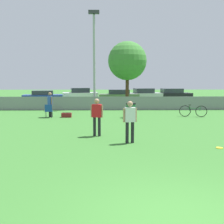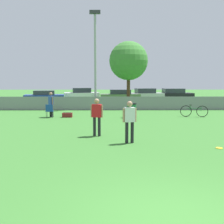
{
  "view_description": "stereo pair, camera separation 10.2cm",
  "coord_description": "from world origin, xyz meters",
  "px_view_note": "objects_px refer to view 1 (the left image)",
  "views": [
    {
      "loc": [
        -1.32,
        -4.83,
        2.57
      ],
      "look_at": [
        -1.09,
        7.87,
        1.05
      ],
      "focal_mm": 45.0,
      "sensor_mm": 36.0,
      "label": 1
    },
    {
      "loc": [
        -1.21,
        -4.83,
        2.57
      ],
      "look_at": [
        -1.09,
        7.87,
        1.05
      ],
      "focal_mm": 45.0,
      "sensor_mm": 36.0,
      "label": 2
    }
  ],
  "objects_px": {
    "bicycle_sideline": "(193,111)",
    "parked_car_olive": "(119,96)",
    "spectator_in_blue": "(50,103)",
    "trash_bin": "(131,110)",
    "player_receiver_white": "(130,119)",
    "light_pole": "(94,51)",
    "folding_chair_sideline": "(49,110)",
    "parked_car_dark": "(172,95)",
    "tree_near_pole": "(127,61)",
    "parked_car_white": "(80,94)",
    "parked_car_blue": "(43,96)",
    "frisbee_disc": "(219,148)",
    "parked_car_silver": "(144,95)",
    "player_thrower_red": "(97,114)",
    "gear_bag_sideline": "(67,115)"
  },
  "relations": [
    {
      "from": "light_pole",
      "to": "parked_car_dark",
      "type": "distance_m",
      "value": 13.0
    },
    {
      "from": "trash_bin",
      "to": "parked_car_olive",
      "type": "relative_size",
      "value": 0.22
    },
    {
      "from": "player_receiver_white",
      "to": "parked_car_blue",
      "type": "relative_size",
      "value": 0.38
    },
    {
      "from": "parked_car_white",
      "to": "tree_near_pole",
      "type": "bearing_deg",
      "value": -64.41
    },
    {
      "from": "trash_bin",
      "to": "player_thrower_red",
      "type": "bearing_deg",
      "value": -108.8
    },
    {
      "from": "parked_car_dark",
      "to": "bicycle_sideline",
      "type": "bearing_deg",
      "value": -103.27
    },
    {
      "from": "light_pole",
      "to": "bicycle_sideline",
      "type": "height_order",
      "value": "light_pole"
    },
    {
      "from": "light_pole",
      "to": "gear_bag_sideline",
      "type": "bearing_deg",
      "value": -106.97
    },
    {
      "from": "light_pole",
      "to": "player_thrower_red",
      "type": "xyz_separation_m",
      "value": [
        0.61,
        -11.51,
        -3.84
      ]
    },
    {
      "from": "tree_near_pole",
      "to": "parked_car_white",
      "type": "distance_m",
      "value": 9.15
    },
    {
      "from": "light_pole",
      "to": "parked_car_blue",
      "type": "xyz_separation_m",
      "value": [
        -5.85,
        6.47,
        -4.18
      ]
    },
    {
      "from": "folding_chair_sideline",
      "to": "parked_car_silver",
      "type": "bearing_deg",
      "value": -124.36
    },
    {
      "from": "gear_bag_sideline",
      "to": "parked_car_dark",
      "type": "bearing_deg",
      "value": 53.92
    },
    {
      "from": "trash_bin",
      "to": "bicycle_sideline",
      "type": "bearing_deg",
      "value": 4.14
    },
    {
      "from": "player_receiver_white",
      "to": "parked_car_olive",
      "type": "bearing_deg",
      "value": 79.27
    },
    {
      "from": "light_pole",
      "to": "parked_car_silver",
      "type": "distance_m",
      "value": 10.7
    },
    {
      "from": "player_thrower_red",
      "to": "folding_chair_sideline",
      "type": "relative_size",
      "value": 1.91
    },
    {
      "from": "tree_near_pole",
      "to": "folding_chair_sideline",
      "type": "xyz_separation_m",
      "value": [
        -5.74,
        -8.11,
        -3.68
      ]
    },
    {
      "from": "player_receiver_white",
      "to": "parked_car_dark",
      "type": "distance_m",
      "value": 22.69
    },
    {
      "from": "frisbee_disc",
      "to": "parked_car_blue",
      "type": "distance_m",
      "value": 23.12
    },
    {
      "from": "spectator_in_blue",
      "to": "parked_car_silver",
      "type": "height_order",
      "value": "spectator_in_blue"
    },
    {
      "from": "frisbee_disc",
      "to": "bicycle_sideline",
      "type": "distance_m",
      "value": 8.73
    },
    {
      "from": "frisbee_disc",
      "to": "trash_bin",
      "type": "height_order",
      "value": "trash_bin"
    },
    {
      "from": "spectator_in_blue",
      "to": "parked_car_olive",
      "type": "distance_m",
      "value": 13.62
    },
    {
      "from": "frisbee_disc",
      "to": "bicycle_sideline",
      "type": "xyz_separation_m",
      "value": [
        1.64,
        8.57,
        0.38
      ]
    },
    {
      "from": "player_thrower_red",
      "to": "parked_car_silver",
      "type": "relative_size",
      "value": 0.39
    },
    {
      "from": "spectator_in_blue",
      "to": "bicycle_sideline",
      "type": "xyz_separation_m",
      "value": [
        9.59,
        0.01,
        -0.57
      ]
    },
    {
      "from": "parked_car_dark",
      "to": "tree_near_pole",
      "type": "bearing_deg",
      "value": -138.49
    },
    {
      "from": "bicycle_sideline",
      "to": "parked_car_dark",
      "type": "height_order",
      "value": "parked_car_dark"
    },
    {
      "from": "parked_car_white",
      "to": "parked_car_olive",
      "type": "distance_m",
      "value": 4.91
    },
    {
      "from": "parked_car_olive",
      "to": "player_receiver_white",
      "type": "bearing_deg",
      "value": -93.34
    },
    {
      "from": "player_receiver_white",
      "to": "bicycle_sideline",
      "type": "bearing_deg",
      "value": 47.84
    },
    {
      "from": "folding_chair_sideline",
      "to": "light_pole",
      "type": "bearing_deg",
      "value": -120.68
    },
    {
      "from": "frisbee_disc",
      "to": "parked_car_white",
      "type": "relative_size",
      "value": 0.06
    },
    {
      "from": "frisbee_disc",
      "to": "parked_car_olive",
      "type": "relative_size",
      "value": 0.06
    },
    {
      "from": "light_pole",
      "to": "player_thrower_red",
      "type": "height_order",
      "value": "light_pole"
    },
    {
      "from": "gear_bag_sideline",
      "to": "parked_car_silver",
      "type": "relative_size",
      "value": 0.15
    },
    {
      "from": "light_pole",
      "to": "player_receiver_white",
      "type": "height_order",
      "value": "light_pole"
    },
    {
      "from": "player_thrower_red",
      "to": "bicycle_sideline",
      "type": "xyz_separation_m",
      "value": [
        6.27,
        6.27,
        -0.59
      ]
    },
    {
      "from": "player_receiver_white",
      "to": "bicycle_sideline",
      "type": "relative_size",
      "value": 0.94
    },
    {
      "from": "spectator_in_blue",
      "to": "gear_bag_sideline",
      "type": "bearing_deg",
      "value": -132.02
    },
    {
      "from": "bicycle_sideline",
      "to": "parked_car_white",
      "type": "xyz_separation_m",
      "value": [
        -8.98,
        14.57,
        0.31
      ]
    },
    {
      "from": "folding_chair_sideline",
      "to": "parked_car_dark",
      "type": "distance_m",
      "value": 18.32
    },
    {
      "from": "tree_near_pole",
      "to": "parked_car_dark",
      "type": "xyz_separation_m",
      "value": [
        5.68,
        6.21,
        -3.51
      ]
    },
    {
      "from": "trash_bin",
      "to": "gear_bag_sideline",
      "type": "bearing_deg",
      "value": 177.35
    },
    {
      "from": "tree_near_pole",
      "to": "parked_car_blue",
      "type": "bearing_deg",
      "value": 156.16
    },
    {
      "from": "bicycle_sideline",
      "to": "parked_car_olive",
      "type": "relative_size",
      "value": 0.4
    },
    {
      "from": "gear_bag_sideline",
      "to": "parked_car_white",
      "type": "distance_m",
      "value": 14.7
    },
    {
      "from": "parked_car_white",
      "to": "player_thrower_red",
      "type": "bearing_deg",
      "value": -93.91
    },
    {
      "from": "parked_car_silver",
      "to": "bicycle_sideline",
      "type": "bearing_deg",
      "value": -92.88
    }
  ]
}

